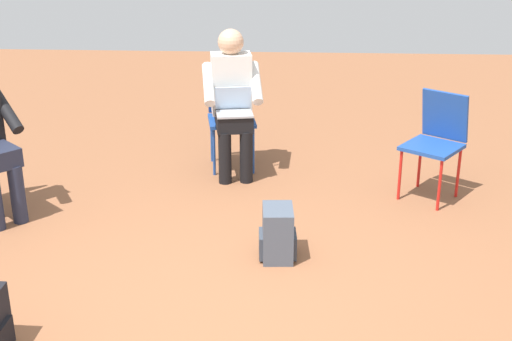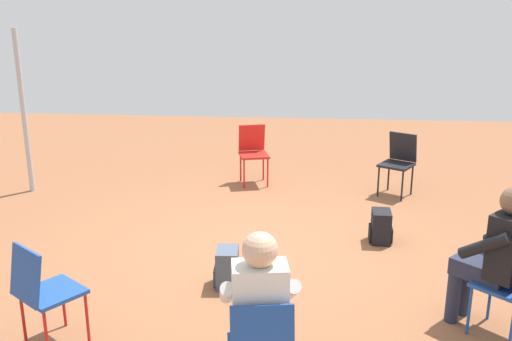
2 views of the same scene
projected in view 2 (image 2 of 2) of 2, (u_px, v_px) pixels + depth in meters
ground_plane at (267, 252)px, 6.05m from camera, size 14.66×14.66×0.00m
chair_northwest at (43, 289)px, 4.24m from camera, size 0.58×0.57×0.85m
chair_southeast at (399, 160)px, 7.73m from camera, size 0.57×0.56×0.85m
chair_east at (253, 150)px, 8.24m from camera, size 0.52×0.49×0.85m
person_with_laptop at (259, 307)px, 3.61m from camera, size 0.57×0.55×1.24m
person_in_black at (496, 251)px, 4.41m from camera, size 0.63×0.63×1.24m
backpack_near_laptop_user at (381, 228)px, 6.26m from camera, size 0.29×0.26×0.36m
backpack_by_empty_chair at (228, 270)px, 5.30m from camera, size 0.29×0.26×0.36m
tent_pole_far at (24, 112)px, 7.70m from camera, size 0.07×0.07×2.23m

